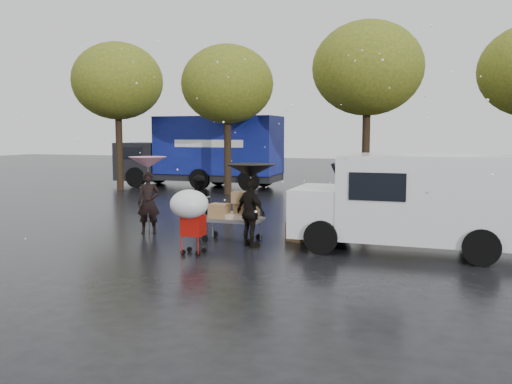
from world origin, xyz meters
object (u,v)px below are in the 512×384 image
(blue_truck, at_px, (203,152))
(yellow_taxi, at_px, (406,180))
(person_black, at_px, (251,213))
(person_pink, at_px, (149,203))
(white_van, at_px, (409,201))
(vendor_cart, at_px, (235,212))
(shopping_cart, at_px, (190,208))

(blue_truck, bearing_deg, yellow_taxi, -3.70)
(person_black, bearing_deg, person_pink, 18.61)
(white_van, distance_m, blue_truck, 16.02)
(white_van, bearing_deg, vendor_cart, -176.60)
(vendor_cart, xyz_separation_m, white_van, (4.14, 0.25, 0.43))
(vendor_cart, xyz_separation_m, yellow_taxi, (3.39, 11.65, -0.03))
(shopping_cart, xyz_separation_m, yellow_taxi, (3.75, 13.45, -0.37))
(shopping_cart, height_order, blue_truck, blue_truck)
(vendor_cart, bearing_deg, white_van, 3.40)
(yellow_taxi, bearing_deg, shopping_cart, 149.08)
(person_pink, relative_size, white_van, 0.34)
(white_van, bearing_deg, yellow_taxi, 93.75)
(person_black, bearing_deg, shopping_cart, 86.66)
(person_black, distance_m, vendor_cart, 0.75)
(person_pink, distance_m, blue_truck, 12.64)
(vendor_cart, xyz_separation_m, shopping_cart, (-0.36, -1.80, 0.34))
(person_pink, height_order, vendor_cart, person_pink)
(white_van, bearing_deg, person_black, -168.74)
(person_pink, height_order, yellow_taxi, person_pink)
(person_black, bearing_deg, blue_truck, -29.51)
(white_van, bearing_deg, blue_truck, 131.23)
(person_pink, height_order, person_black, person_pink)
(person_black, height_order, shopping_cart, person_black)
(shopping_cart, xyz_separation_m, blue_truck, (-6.05, 14.09, 0.69))
(blue_truck, bearing_deg, vendor_cart, -62.44)
(person_pink, relative_size, vendor_cart, 1.09)
(white_van, relative_size, yellow_taxi, 1.20)
(shopping_cart, xyz_separation_m, white_van, (4.50, 2.04, 0.10))
(shopping_cart, bearing_deg, person_black, 54.91)
(shopping_cart, relative_size, white_van, 0.30)
(person_pink, bearing_deg, blue_truck, 87.12)
(person_pink, xyz_separation_m, blue_truck, (-3.83, 12.01, 0.93))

